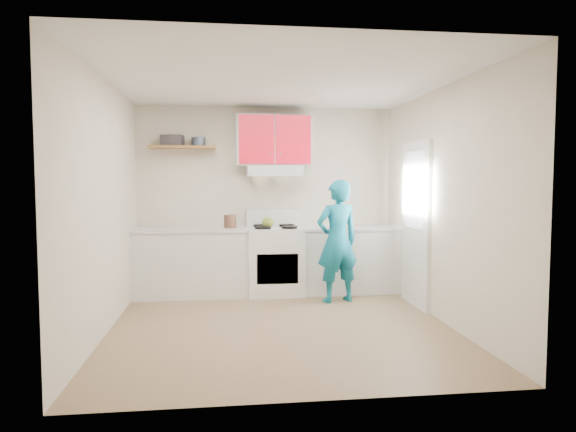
{
  "coord_description": "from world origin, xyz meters",
  "views": [
    {
      "loc": [
        -0.59,
        -5.37,
        1.57
      ],
      "look_at": [
        0.15,
        0.55,
        1.15
      ],
      "focal_mm": 31.84,
      "sensor_mm": 36.0,
      "label": 1
    }
  ],
  "objects": [
    {
      "name": "front_wall",
      "position": [
        0.0,
        -1.9,
        1.3
      ],
      "size": [
        3.6,
        0.04,
        2.6
      ],
      "primitive_type": "cube",
      "color": "beige",
      "rests_on": "floor"
    },
    {
      "name": "shelf",
      "position": [
        -1.15,
        1.75,
        2.02
      ],
      "size": [
        0.9,
        0.3,
        0.04
      ],
      "primitive_type": "cube",
      "color": "brown",
      "rests_on": "back_wall"
    },
    {
      "name": "ceiling",
      "position": [
        0.0,
        0.0,
        2.6
      ],
      "size": [
        3.6,
        3.8,
        0.04
      ],
      "primitive_type": "cube",
      "color": "white",
      "rests_on": "floor"
    },
    {
      "name": "silicone_mat",
      "position": [
        1.44,
        1.6,
        0.9
      ],
      "size": [
        0.36,
        0.33,
        0.01
      ],
      "primitive_type": "cube",
      "rotation": [
        0.0,
        0.0,
        -0.33
      ],
      "color": "red",
      "rests_on": "counter_right"
    },
    {
      "name": "counter_right",
      "position": [
        1.14,
        1.6,
        0.45
      ],
      "size": [
        1.32,
        0.6,
        0.9
      ],
      "primitive_type": "cube",
      "color": "silver",
      "rests_on": "floor"
    },
    {
      "name": "door",
      "position": [
        1.78,
        0.7,
        1.02
      ],
      "size": [
        0.05,
        0.85,
        2.05
      ],
      "primitive_type": "cube",
      "color": "white",
      "rests_on": "floor"
    },
    {
      "name": "left_wall",
      "position": [
        -1.8,
        0.0,
        1.3
      ],
      "size": [
        0.04,
        3.8,
        2.6
      ],
      "primitive_type": "cube",
      "color": "beige",
      "rests_on": "floor"
    },
    {
      "name": "stove",
      "position": [
        0.1,
        1.57,
        0.46
      ],
      "size": [
        0.76,
        0.65,
        0.92
      ],
      "primitive_type": "cube",
      "color": "white",
      "rests_on": "floor"
    },
    {
      "name": "books",
      "position": [
        -1.29,
        1.79,
        2.11
      ],
      "size": [
        0.32,
        0.26,
        0.15
      ],
      "primitive_type": "cube",
      "rotation": [
        0.0,
        0.0,
        -0.21
      ],
      "color": "#3F373F",
      "rests_on": "shelf"
    },
    {
      "name": "upper_cabinets",
      "position": [
        0.1,
        1.73,
        2.12
      ],
      "size": [
        1.02,
        0.33,
        0.7
      ],
      "primitive_type": "cube",
      "color": "red",
      "rests_on": "back_wall"
    },
    {
      "name": "cutting_board",
      "position": [
        0.7,
        1.6,
        0.91
      ],
      "size": [
        0.31,
        0.26,
        0.02
      ],
      "primitive_type": "cube",
      "rotation": [
        0.0,
        0.0,
        0.29
      ],
      "color": "olive",
      "rests_on": "counter_right"
    },
    {
      "name": "kettle",
      "position": [
        0.0,
        1.61,
        0.99
      ],
      "size": [
        0.2,
        0.2,
        0.14
      ],
      "primitive_type": "ellipsoid",
      "rotation": [
        0.0,
        0.0,
        0.26
      ],
      "color": "olive",
      "rests_on": "stove"
    },
    {
      "name": "range_hood",
      "position": [
        0.1,
        1.68,
        1.7
      ],
      "size": [
        0.76,
        0.44,
        0.15
      ],
      "primitive_type": "cube",
      "color": "silver",
      "rests_on": "back_wall"
    },
    {
      "name": "crock",
      "position": [
        -0.52,
        1.6,
        1.0
      ],
      "size": [
        0.22,
        0.22,
        0.2
      ],
      "primitive_type": "cylinder",
      "rotation": [
        0.0,
        0.0,
        0.42
      ],
      "color": "#4C2F21",
      "rests_on": "counter_left"
    },
    {
      "name": "person",
      "position": [
        0.85,
        1.02,
        0.79
      ],
      "size": [
        0.65,
        0.51,
        1.58
      ],
      "primitive_type": "imported",
      "rotation": [
        0.0,
        0.0,
        3.4
      ],
      "color": "#0E6982",
      "rests_on": "floor"
    },
    {
      "name": "counter_left",
      "position": [
        -1.04,
        1.6,
        0.45
      ],
      "size": [
        1.52,
        0.6,
        0.9
      ],
      "primitive_type": "cube",
      "color": "silver",
      "rests_on": "floor"
    },
    {
      "name": "back_wall",
      "position": [
        0.0,
        1.9,
        1.3
      ],
      "size": [
        3.6,
        0.04,
        2.6
      ],
      "primitive_type": "cube",
      "color": "beige",
      "rests_on": "floor"
    },
    {
      "name": "tin",
      "position": [
        -0.93,
        1.74,
        2.1
      ],
      "size": [
        0.23,
        0.23,
        0.12
      ],
      "primitive_type": "cylinder",
      "rotation": [
        0.0,
        0.0,
        -0.28
      ],
      "color": "#333D4C",
      "rests_on": "shelf"
    },
    {
      "name": "right_wall",
      "position": [
        1.8,
        0.0,
        1.3
      ],
      "size": [
        0.04,
        3.8,
        2.6
      ],
      "primitive_type": "cube",
      "color": "beige",
      "rests_on": "floor"
    },
    {
      "name": "floor",
      "position": [
        0.0,
        0.0,
        0.0
      ],
      "size": [
        3.8,
        3.8,
        0.0
      ],
      "primitive_type": "plane",
      "color": "brown",
      "rests_on": "ground"
    },
    {
      "name": "door_glass",
      "position": [
        1.75,
        0.7,
        1.45
      ],
      "size": [
        0.01,
        0.55,
        0.95
      ],
      "primitive_type": "cube",
      "color": "white",
      "rests_on": "door"
    }
  ]
}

